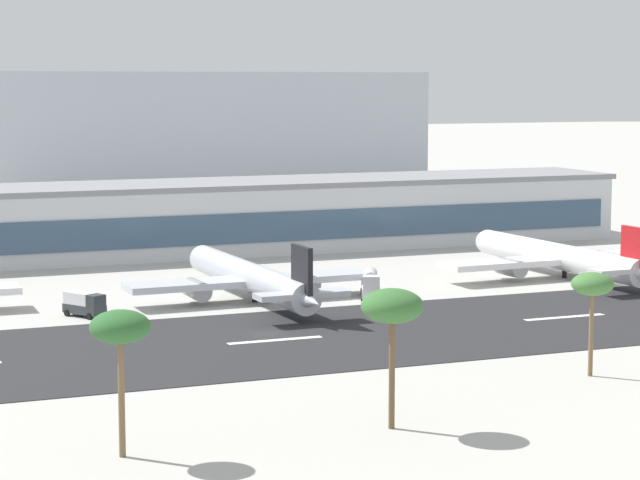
% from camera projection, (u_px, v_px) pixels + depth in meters
% --- Properties ---
extents(ground_plane, '(1400.00, 1400.00, 0.00)m').
position_uv_depth(ground_plane, '(267.00, 334.00, 159.60)').
color(ground_plane, '#B2AFA8').
extents(runway_strip, '(800.00, 37.72, 0.08)m').
position_uv_depth(runway_strip, '(279.00, 340.00, 155.66)').
color(runway_strip, '#262628').
rests_on(runway_strip, ground_plane).
extents(runway_centreline_dash_4, '(12.00, 1.20, 0.01)m').
position_uv_depth(runway_centreline_dash_4, '(275.00, 340.00, 155.47)').
color(runway_centreline_dash_4, white).
rests_on(runway_centreline_dash_4, runway_strip).
extents(runway_centreline_dash_5, '(12.00, 1.20, 0.01)m').
position_uv_depth(runway_centreline_dash_5, '(564.00, 317.00, 170.65)').
color(runway_centreline_dash_5, white).
rests_on(runway_centreline_dash_5, runway_strip).
extents(terminal_building, '(178.49, 22.48, 12.88)m').
position_uv_depth(terminal_building, '(165.00, 219.00, 233.09)').
color(terminal_building, silver).
rests_on(terminal_building, ground_plane).
extents(distant_hotel_block, '(120.43, 33.97, 33.51)m').
position_uv_depth(distant_hotel_block, '(196.00, 136.00, 341.19)').
color(distant_hotel_block, '#A8B2BC').
rests_on(distant_hotel_block, ground_plane).
extents(airliner_black_tail_gate_1, '(36.67, 48.38, 10.09)m').
position_uv_depth(airliner_black_tail_gate_1, '(254.00, 279.00, 182.69)').
color(airliner_black_tail_gate_1, silver).
rests_on(airliner_black_tail_gate_1, ground_plane).
extents(airliner_red_tail_gate_2, '(41.98, 47.71, 9.95)m').
position_uv_depth(airliner_red_tail_gate_2, '(564.00, 258.00, 204.99)').
color(airliner_red_tail_gate_2, white).
rests_on(airliner_red_tail_gate_2, ground_plane).
extents(service_fuel_truck_0, '(5.74, 8.84, 3.95)m').
position_uv_depth(service_fuel_truck_0, '(371.00, 284.00, 186.41)').
color(service_fuel_truck_0, white).
rests_on(service_fuel_truck_0, ground_plane).
extents(service_box_truck_2, '(5.19, 6.37, 3.25)m').
position_uv_depth(service_box_truck_2, '(84.00, 303.00, 171.17)').
color(service_box_truck_2, '#2D3338').
rests_on(service_box_truck_2, ground_plane).
extents(palm_tree_0, '(4.48, 4.48, 11.13)m').
position_uv_depth(palm_tree_0, '(592.00, 286.00, 135.77)').
color(palm_tree_0, brown).
rests_on(palm_tree_0, ground_plane).
extents(palm_tree_1, '(5.65, 5.65, 12.78)m').
position_uv_depth(palm_tree_1, '(392.00, 308.00, 114.90)').
color(palm_tree_1, brown).
rests_on(palm_tree_1, ground_plane).
extents(palm_tree_3, '(5.08, 5.08, 12.42)m').
position_uv_depth(palm_tree_3, '(120.00, 330.00, 106.17)').
color(palm_tree_3, brown).
rests_on(palm_tree_3, ground_plane).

